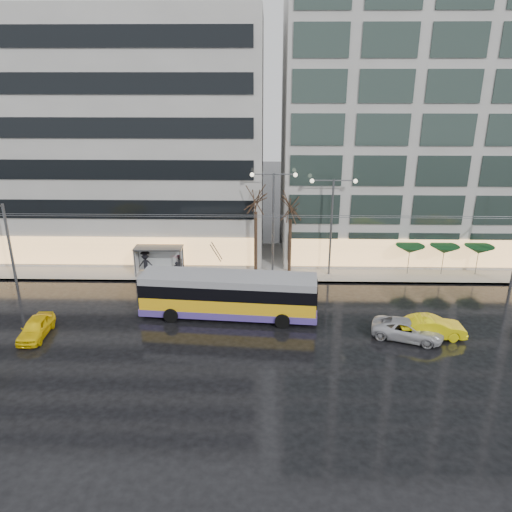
{
  "coord_description": "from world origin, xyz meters",
  "views": [
    {
      "loc": [
        1.4,
        -30.34,
        17.12
      ],
      "look_at": [
        0.65,
        5.0,
        3.95
      ],
      "focal_mm": 35.0,
      "sensor_mm": 36.0,
      "label": 1
    }
  ],
  "objects_px": {
    "trolleybus": "(229,297)",
    "street_lamp_near": "(273,210)",
    "taxi_a": "(36,328)",
    "bus_shelter": "(155,254)"
  },
  "relations": [
    {
      "from": "bus_shelter",
      "to": "trolleybus",
      "type": "bearing_deg",
      "value": -48.31
    },
    {
      "from": "bus_shelter",
      "to": "street_lamp_near",
      "type": "distance_m",
      "value": 11.14
    },
    {
      "from": "bus_shelter",
      "to": "taxi_a",
      "type": "distance_m",
      "value": 12.72
    },
    {
      "from": "bus_shelter",
      "to": "taxi_a",
      "type": "bearing_deg",
      "value": -117.7
    },
    {
      "from": "trolleybus",
      "to": "street_lamp_near",
      "type": "xyz_separation_m",
      "value": [
        3.3,
        8.06,
        4.38
      ]
    },
    {
      "from": "street_lamp_near",
      "to": "taxi_a",
      "type": "xyz_separation_m",
      "value": [
        -16.27,
        -11.32,
        -5.33
      ]
    },
    {
      "from": "trolleybus",
      "to": "taxi_a",
      "type": "distance_m",
      "value": 13.4
    },
    {
      "from": "street_lamp_near",
      "to": "bus_shelter",
      "type": "bearing_deg",
      "value": -179.37
    },
    {
      "from": "bus_shelter",
      "to": "taxi_a",
      "type": "relative_size",
      "value": 1.08
    },
    {
      "from": "trolleybus",
      "to": "bus_shelter",
      "type": "distance_m",
      "value": 10.65
    }
  ]
}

